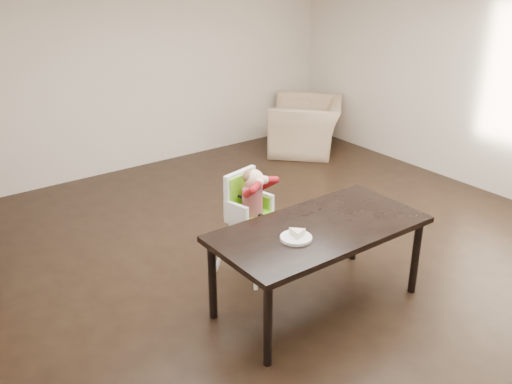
% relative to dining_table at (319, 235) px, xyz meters
% --- Properties ---
extents(ground, '(7.00, 7.00, 0.00)m').
position_rel_dining_table_xyz_m(ground, '(0.43, 0.54, -0.67)').
color(ground, black).
rests_on(ground, ground).
extents(room_walls, '(6.02, 7.02, 2.71)m').
position_rel_dining_table_xyz_m(room_walls, '(0.43, 0.54, 1.18)').
color(room_walls, beige).
rests_on(room_walls, ground).
extents(dining_table, '(1.80, 0.90, 0.75)m').
position_rel_dining_table_xyz_m(dining_table, '(0.00, 0.00, 0.00)').
color(dining_table, black).
rests_on(dining_table, ground).
extents(high_chair, '(0.52, 0.52, 1.03)m').
position_rel_dining_table_xyz_m(high_chair, '(-0.11, 0.81, 0.06)').
color(high_chair, white).
rests_on(high_chair, ground).
extents(plate, '(0.28, 0.28, 0.07)m').
position_rel_dining_table_xyz_m(plate, '(-0.29, -0.05, 0.10)').
color(plate, white).
rests_on(plate, dining_table).
extents(armchair, '(1.38, 1.37, 1.03)m').
position_rel_dining_table_xyz_m(armchair, '(2.63, 3.16, -0.16)').
color(armchair, tan).
rests_on(armchair, ground).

